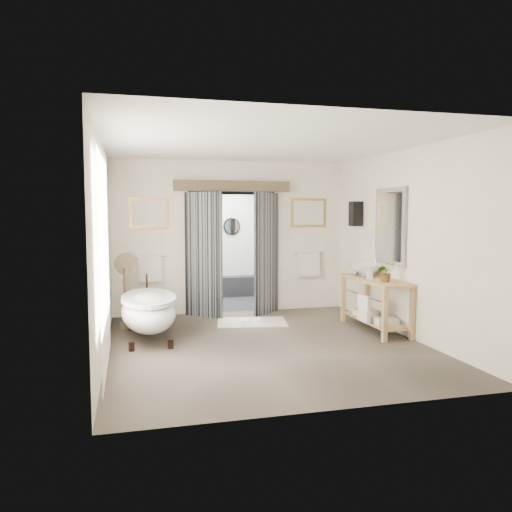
# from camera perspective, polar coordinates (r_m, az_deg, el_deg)

# --- Properties ---
(ground_plane) EXTENTS (5.00, 5.00, 0.00)m
(ground_plane) POSITION_cam_1_polar(r_m,az_deg,el_deg) (7.40, 1.16, -10.09)
(ground_plane) COLOR #63584A
(room_shell) EXTENTS (4.52, 5.02, 2.91)m
(room_shell) POSITION_cam_1_polar(r_m,az_deg,el_deg) (7.02, 1.16, 4.45)
(room_shell) COLOR silver
(room_shell) RESTS_ON ground_plane
(shower_room) EXTENTS (2.22, 2.01, 2.51)m
(shower_room) POSITION_cam_1_polar(r_m,az_deg,el_deg) (11.09, -4.31, -0.29)
(shower_room) COLOR #28282B
(shower_room) RESTS_ON ground_plane
(back_wall_dressing) EXTENTS (3.82, 0.68, 2.52)m
(back_wall_dressing) POSITION_cam_1_polar(r_m,az_deg,el_deg) (9.40, -2.57, 2.79)
(back_wall_dressing) COLOR black
(back_wall_dressing) RESTS_ON ground_plane
(clawfoot_tub) EXTENTS (0.82, 1.84, 0.90)m
(clawfoot_tub) POSITION_cam_1_polar(r_m,az_deg,el_deg) (7.81, -12.13, -6.08)
(clawfoot_tub) COLOR black
(clawfoot_tub) RESTS_ON ground_plane
(vanity) EXTENTS (0.57, 1.60, 0.85)m
(vanity) POSITION_cam_1_polar(r_m,az_deg,el_deg) (8.39, 13.36, -4.88)
(vanity) COLOR tan
(vanity) RESTS_ON ground_plane
(pedestal_mirror) EXTENTS (0.37, 0.24, 1.27)m
(pedestal_mirror) POSITION_cam_1_polar(r_m,az_deg,el_deg) (8.55, -14.56, -4.45)
(pedestal_mirror) COLOR brown
(pedestal_mirror) RESTS_ON ground_plane
(rug) EXTENTS (1.33, 1.00, 0.01)m
(rug) POSITION_cam_1_polar(r_m,az_deg,el_deg) (8.83, -0.47, -7.55)
(rug) COLOR beige
(rug) RESTS_ON ground_plane
(slippers) EXTENTS (0.41, 0.29, 0.05)m
(slippers) POSITION_cam_1_polar(r_m,az_deg,el_deg) (8.77, -0.51, -7.40)
(slippers) COLOR white
(slippers) RESTS_ON rug
(basin) EXTENTS (0.72, 0.72, 0.20)m
(basin) POSITION_cam_1_polar(r_m,az_deg,el_deg) (8.68, 12.39, -1.58)
(basin) COLOR white
(basin) RESTS_ON vanity
(plant) EXTENTS (0.32, 0.29, 0.31)m
(plant) POSITION_cam_1_polar(r_m,az_deg,el_deg) (7.98, 14.61, -1.80)
(plant) COLOR gray
(plant) RESTS_ON vanity
(soap_bottle_a) EXTENTS (0.11, 0.12, 0.20)m
(soap_bottle_a) POSITION_cam_1_polar(r_m,az_deg,el_deg) (8.28, 12.86, -1.87)
(soap_bottle_a) COLOR gray
(soap_bottle_a) RESTS_ON vanity
(soap_bottle_b) EXTENTS (0.18, 0.18, 0.17)m
(soap_bottle_b) POSITION_cam_1_polar(r_m,az_deg,el_deg) (8.83, 11.25, -1.52)
(soap_bottle_b) COLOR gray
(soap_bottle_b) RESTS_ON vanity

